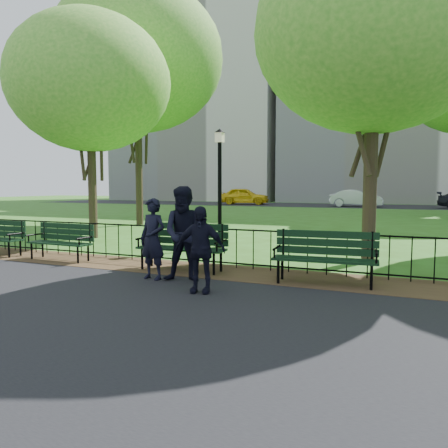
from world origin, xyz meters
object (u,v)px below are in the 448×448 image
at_px(park_bench_right_a, 325,251).
at_px(lamppost, 220,183).
at_px(park_bench_left_a, 62,238).
at_px(tree_mid_w, 137,58).
at_px(park_bench_main, 173,240).
at_px(taxi, 244,196).
at_px(sedan_silver, 356,198).
at_px(person_left, 153,239).
at_px(person_right, 200,249).
at_px(tree_near_e, 375,30).
at_px(person_mid, 185,234).
at_px(tree_near_w, 90,83).

distance_m(park_bench_right_a, lamppost, 5.58).
distance_m(park_bench_left_a, tree_mid_w, 12.45).
relative_size(park_bench_right_a, tree_mid_w, 0.17).
height_order(lamppost, tree_mid_w, tree_mid_w).
bearing_deg(lamppost, park_bench_main, -82.03).
relative_size(taxi, sedan_silver, 1.08).
height_order(person_left, taxi, taxi).
height_order(person_right, sedan_silver, sedan_silver).
bearing_deg(lamppost, person_right, -69.58).
height_order(park_bench_main, sedan_silver, sedan_silver).
relative_size(park_bench_main, tree_near_e, 0.25).
distance_m(person_mid, person_right, 0.96).
height_order(tree_near_w, person_left, tree_near_w).
relative_size(park_bench_left_a, person_mid, 0.96).
distance_m(park_bench_main, person_mid, 1.26).
bearing_deg(tree_near_e, park_bench_left_a, -157.77).
distance_m(park_bench_left_a, tree_near_w, 6.79).
relative_size(park_bench_left_a, park_bench_right_a, 0.90).
height_order(park_bench_left_a, taxi, taxi).
bearing_deg(person_right, lamppost, 98.74).
distance_m(park_bench_left_a, person_mid, 4.14).
relative_size(park_bench_main, person_right, 1.33).
bearing_deg(person_mid, park_bench_right_a, 1.32).
bearing_deg(taxi, tree_near_w, -179.64).
height_order(park_bench_right_a, person_mid, person_mid).
height_order(lamppost, person_right, lamppost).
xyz_separation_m(lamppost, tree_mid_w, (-6.70, 5.62, 5.86)).
bearing_deg(park_bench_right_a, person_mid, -165.62).
relative_size(person_mid, taxi, 0.37).
distance_m(park_bench_main, park_bench_left_a, 3.19).
height_order(park_bench_main, person_mid, person_mid).
bearing_deg(park_bench_main, tree_near_e, 35.69).
relative_size(park_bench_left_a, lamppost, 0.50).
xyz_separation_m(person_mid, sedan_silver, (-0.53, 32.70, -0.17)).
relative_size(lamppost, sedan_silver, 0.78).
relative_size(park_bench_main, tree_mid_w, 0.18).
distance_m(tree_near_e, person_right, 6.99).
relative_size(tree_near_w, tree_mid_w, 0.70).
relative_size(tree_near_w, tree_near_e, 0.98).
bearing_deg(taxi, lamppost, -170.31).
distance_m(park_bench_left_a, park_bench_right_a, 6.52).
xyz_separation_m(lamppost, person_mid, (1.34, -4.67, -1.01)).
bearing_deg(tree_near_e, taxi, 115.96).
relative_size(person_mid, sedan_silver, 0.40).
height_order(person_mid, sedan_silver, person_mid).
height_order(lamppost, sedan_silver, lamppost).
bearing_deg(park_bench_left_a, person_right, -18.07).
xyz_separation_m(person_left, person_mid, (0.68, 0.08, 0.12)).
bearing_deg(park_bench_left_a, person_left, -16.11).
height_order(person_mid, person_right, person_mid).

